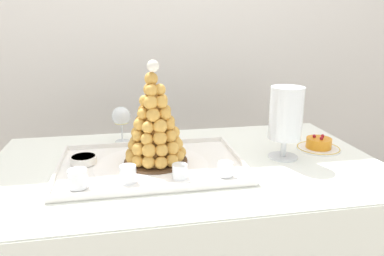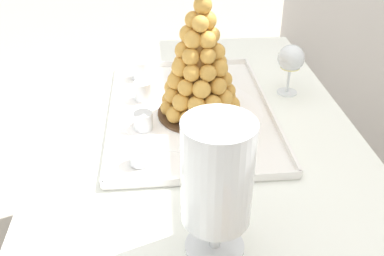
# 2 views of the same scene
# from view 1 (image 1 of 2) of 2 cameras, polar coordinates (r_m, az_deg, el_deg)

# --- Properties ---
(backdrop_wall) EXTENTS (4.80, 0.10, 2.50)m
(backdrop_wall) POSITION_cam_1_polar(r_m,az_deg,el_deg) (2.17, -5.41, 16.89)
(backdrop_wall) COLOR silver
(backdrop_wall) RESTS_ON ground_plane
(buffet_table) EXTENTS (1.41, 0.83, 0.74)m
(buffet_table) POSITION_cam_1_polar(r_m,az_deg,el_deg) (1.35, -0.89, -9.02)
(buffet_table) COLOR brown
(buffet_table) RESTS_ON ground_plane
(serving_tray) EXTENTS (0.64, 0.44, 0.02)m
(serving_tray) POSITION_cam_1_polar(r_m,az_deg,el_deg) (1.28, -6.43, -5.90)
(serving_tray) COLOR white
(serving_tray) RESTS_ON buffet_table
(croquembouche) EXTENTS (0.23, 0.23, 0.36)m
(croquembouche) POSITION_cam_1_polar(r_m,az_deg,el_deg) (1.26, -5.91, 0.51)
(croquembouche) COLOR #4C331E
(croquembouche) RESTS_ON serving_tray
(dessert_cup_left) EXTENTS (0.06, 0.06, 0.06)m
(dessert_cup_left) POSITION_cam_1_polar(r_m,az_deg,el_deg) (1.15, -17.60, -7.73)
(dessert_cup_left) COLOR silver
(dessert_cup_left) RESTS_ON serving_tray
(dessert_cup_mid_left) EXTENTS (0.05, 0.05, 0.05)m
(dessert_cup_mid_left) POSITION_cam_1_polar(r_m,az_deg,el_deg) (1.15, -10.07, -7.28)
(dessert_cup_mid_left) COLOR silver
(dessert_cup_mid_left) RESTS_ON serving_tray
(dessert_cup_centre) EXTENTS (0.05, 0.05, 0.05)m
(dessert_cup_centre) POSITION_cam_1_polar(r_m,az_deg,el_deg) (1.16, -1.95, -6.92)
(dessert_cup_centre) COLOR silver
(dessert_cup_centre) RESTS_ON serving_tray
(dessert_cup_mid_right) EXTENTS (0.05, 0.05, 0.05)m
(dessert_cup_mid_right) POSITION_cam_1_polar(r_m,az_deg,el_deg) (1.18, 5.29, -6.55)
(dessert_cup_mid_right) COLOR silver
(dessert_cup_mid_right) RESTS_ON serving_tray
(creme_brulee_ramekin) EXTENTS (0.09, 0.09, 0.03)m
(creme_brulee_ramekin) POSITION_cam_1_polar(r_m,az_deg,el_deg) (1.34, -16.76, -4.77)
(creme_brulee_ramekin) COLOR white
(creme_brulee_ramekin) RESTS_ON serving_tray
(macaron_goblet) EXTENTS (0.12, 0.12, 0.27)m
(macaron_goblet) POSITION_cam_1_polar(r_m,az_deg,el_deg) (1.36, 14.65, 2.06)
(macaron_goblet) COLOR white
(macaron_goblet) RESTS_ON buffet_table
(fruit_tart_plate) EXTENTS (0.17, 0.17, 0.06)m
(fruit_tart_plate) POSITION_cam_1_polar(r_m,az_deg,el_deg) (1.53, 19.38, -2.56)
(fruit_tart_plate) COLOR white
(fruit_tart_plate) RESTS_ON buffet_table
(wine_glass) EXTENTS (0.08, 0.08, 0.15)m
(wine_glass) POSITION_cam_1_polar(r_m,az_deg,el_deg) (1.54, -11.13, 1.66)
(wine_glass) COLOR silver
(wine_glass) RESTS_ON buffet_table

